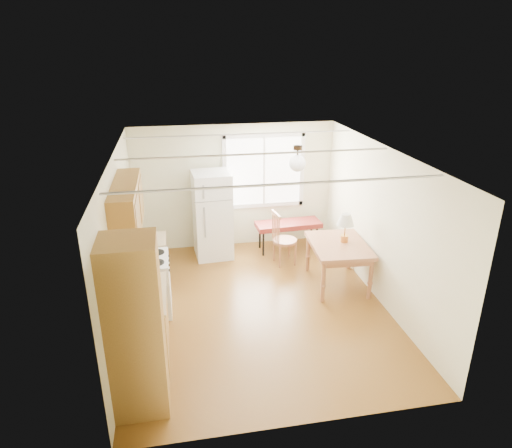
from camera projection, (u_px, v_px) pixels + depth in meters
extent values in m
cube|color=#573311|center=(257.00, 306.00, 7.34)|extent=(4.60, 5.60, 0.12)
cube|color=white|center=(257.00, 153.00, 6.41)|extent=(4.60, 5.60, 0.12)
cube|color=beige|center=(234.00, 187.00, 9.16)|extent=(4.60, 0.10, 2.50)
cube|color=beige|center=(303.00, 330.00, 4.59)|extent=(4.60, 0.10, 2.50)
cube|color=beige|center=(120.00, 245.00, 6.54)|extent=(0.10, 5.60, 2.50)
cube|color=beige|center=(381.00, 226.00, 7.21)|extent=(0.10, 5.60, 2.50)
cube|color=brown|center=(136.00, 328.00, 4.97)|extent=(0.60, 0.60, 2.10)
cube|color=brown|center=(144.00, 324.00, 6.11)|extent=(0.60, 1.10, 0.86)
cube|color=tan|center=(142.00, 295.00, 5.95)|extent=(0.62, 1.14, 0.04)
cube|color=white|center=(149.00, 285.00, 7.07)|extent=(0.65, 0.76, 0.90)
cube|color=brown|center=(149.00, 264.00, 7.76)|extent=(0.60, 0.60, 0.86)
cube|color=brown|center=(127.00, 208.00, 6.20)|extent=(0.33, 1.60, 0.70)
cube|color=white|center=(264.00, 171.00, 9.13)|extent=(1.50, 0.02, 1.35)
cylinder|color=#2E2114|center=(298.00, 148.00, 6.91)|extent=(0.14, 0.14, 0.06)
cylinder|color=#2E2114|center=(298.00, 154.00, 6.95)|extent=(0.03, 0.03, 0.16)
sphere|color=white|center=(297.00, 163.00, 7.00)|extent=(0.26, 0.26, 0.26)
cube|color=white|center=(212.00, 215.00, 8.79)|extent=(0.74, 0.74, 1.70)
cube|color=gray|center=(213.00, 201.00, 8.33)|extent=(0.70, 0.02, 0.02)
cube|color=gray|center=(204.00, 214.00, 8.37)|extent=(0.03, 0.03, 1.02)
cube|color=maroon|center=(288.00, 225.00, 9.14)|extent=(1.33, 0.55, 0.10)
cylinder|color=black|center=(263.00, 244.00, 8.99)|extent=(0.04, 0.04, 0.50)
cylinder|color=black|center=(316.00, 240.00, 9.17)|extent=(0.04, 0.04, 0.50)
cylinder|color=black|center=(260.00, 237.00, 9.32)|extent=(0.04, 0.04, 0.50)
cylinder|color=black|center=(311.00, 233.00, 9.51)|extent=(0.04, 0.04, 0.50)
cube|color=#925838|center=(339.00, 245.00, 7.74)|extent=(1.00, 1.29, 0.06)
cube|color=#925838|center=(339.00, 249.00, 7.77)|extent=(0.90, 1.19, 0.10)
cylinder|color=#925838|center=(323.00, 282.00, 7.33)|extent=(0.07, 0.07, 0.71)
cylinder|color=#925838|center=(370.00, 279.00, 7.42)|extent=(0.07, 0.07, 0.71)
cylinder|color=#925838|center=(308.00, 253.00, 8.35)|extent=(0.07, 0.07, 0.71)
cylinder|color=#925838|center=(350.00, 251.00, 8.43)|extent=(0.07, 0.07, 0.71)
cylinder|color=#925838|center=(285.00, 241.00, 8.59)|extent=(0.46, 0.46, 0.05)
cylinder|color=#925838|center=(280.00, 256.00, 8.50)|extent=(0.04, 0.04, 0.47)
cylinder|color=#925838|center=(295.00, 254.00, 8.59)|extent=(0.04, 0.04, 0.47)
cylinder|color=#925838|center=(274.00, 250.00, 8.77)|extent=(0.04, 0.04, 0.47)
cylinder|color=#925838|center=(289.00, 248.00, 8.86)|extent=(0.04, 0.04, 0.47)
cylinder|color=#B6813A|center=(344.00, 238.00, 7.79)|extent=(0.14, 0.14, 0.12)
cylinder|color=#B6813A|center=(345.00, 230.00, 7.73)|extent=(0.02, 0.02, 0.19)
cone|color=silver|center=(346.00, 219.00, 7.66)|extent=(0.29, 0.29, 0.19)
cube|color=black|center=(140.00, 286.00, 6.04)|extent=(0.23, 0.27, 0.08)
cube|color=black|center=(138.00, 277.00, 5.89)|extent=(0.20, 0.10, 0.29)
cylinder|color=black|center=(139.00, 277.00, 6.05)|extent=(0.15, 0.15, 0.13)
cylinder|color=red|center=(136.00, 281.00, 6.11)|extent=(0.11, 0.11, 0.15)
sphere|color=red|center=(135.00, 274.00, 6.08)|extent=(0.05, 0.05, 0.05)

